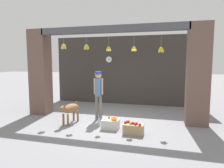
# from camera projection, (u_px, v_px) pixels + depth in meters

# --- Properties ---
(ground_plane) EXTENTS (60.00, 60.00, 0.00)m
(ground_plane) POSITION_uv_depth(u_px,v_px,m) (109.00, 120.00, 7.10)
(ground_plane) COLOR gray
(shop_back_wall) EXTENTS (7.14, 0.12, 3.31)m
(shop_back_wall) POSITION_uv_depth(u_px,v_px,m) (125.00, 70.00, 9.76)
(shop_back_wall) COLOR #38332D
(shop_back_wall) RESTS_ON ground_plane
(shop_pillar_left) EXTENTS (0.70, 0.60, 3.31)m
(shop_pillar_left) POSITION_uv_depth(u_px,v_px,m) (40.00, 72.00, 7.94)
(shop_pillar_left) COLOR brown
(shop_pillar_left) RESTS_ON ground_plane
(shop_pillar_right) EXTENTS (0.70, 0.60, 3.31)m
(shop_pillar_right) POSITION_uv_depth(u_px,v_px,m) (198.00, 75.00, 6.46)
(shop_pillar_right) COLOR brown
(shop_pillar_right) RESTS_ON ground_plane
(storefront_awning) EXTENTS (5.24, 0.28, 0.95)m
(storefront_awning) POSITION_uv_depth(u_px,v_px,m) (109.00, 30.00, 6.87)
(storefront_awning) COLOR #4C4C51
(dog) EXTENTS (0.42, 1.07, 0.73)m
(dog) POSITION_uv_depth(u_px,v_px,m) (70.00, 109.00, 6.69)
(dog) COLOR olive
(dog) RESTS_ON ground_plane
(shopkeeper) EXTENTS (0.34, 0.29, 1.73)m
(shopkeeper) POSITION_uv_depth(u_px,v_px,m) (98.00, 91.00, 7.08)
(shopkeeper) COLOR #6B665B
(shopkeeper) RESTS_ON ground_plane
(fruit_crate_oranges) EXTENTS (0.52, 0.38, 0.37)m
(fruit_crate_oranges) POSITION_uv_depth(u_px,v_px,m) (111.00, 124.00, 6.20)
(fruit_crate_oranges) COLOR silver
(fruit_crate_oranges) RESTS_ON ground_plane
(fruit_crate_apples) EXTENTS (0.58, 0.32, 0.37)m
(fruit_crate_apples) POSITION_uv_depth(u_px,v_px,m) (133.00, 128.00, 5.75)
(fruit_crate_apples) COLOR tan
(fruit_crate_apples) RESTS_ON ground_plane
(water_bottle) EXTENTS (0.08, 0.08, 0.30)m
(water_bottle) POSITION_uv_depth(u_px,v_px,m) (99.00, 122.00, 6.47)
(water_bottle) COLOR silver
(water_bottle) RESTS_ON ground_plane
(wall_clock) EXTENTS (0.31, 0.03, 0.31)m
(wall_clock) POSITION_uv_depth(u_px,v_px,m) (109.00, 59.00, 9.83)
(wall_clock) COLOR black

